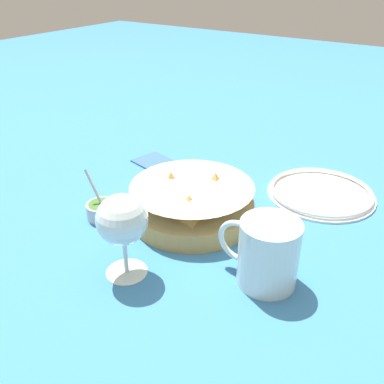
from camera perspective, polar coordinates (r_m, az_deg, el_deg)
name	(u,v)px	position (r m, az deg, el deg)	size (l,w,h in m)	color
ground_plane	(184,205)	(0.86, -1.02, -1.75)	(4.00, 4.00, 0.00)	teal
food_basket	(192,203)	(0.80, -0.01, -1.53)	(0.23, 0.23, 0.08)	#B2894C
sauce_cup	(102,210)	(0.83, -11.95, -2.32)	(0.06, 0.06, 0.09)	#B7B7BC
wine_glass	(122,222)	(0.64, -9.29, -3.99)	(0.08, 0.08, 0.14)	silver
beer_mug	(267,255)	(0.65, 9.99, -8.29)	(0.13, 0.09, 0.11)	silver
side_plate	(321,192)	(0.93, 16.81, -0.04)	(0.22, 0.22, 0.01)	white
napkin	(159,164)	(1.02, -4.40, 3.80)	(0.14, 0.10, 0.01)	#38608E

